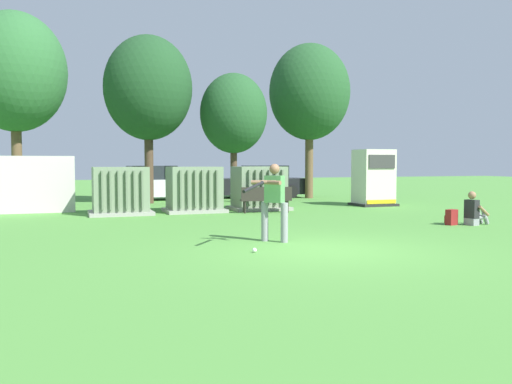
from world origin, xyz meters
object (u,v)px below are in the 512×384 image
transformer_mid_east (259,189)px  parked_car_left_of_center (263,183)px  backpack (451,217)px  parked_car_leftmost (149,184)px  generator_enclosure (374,178)px  batter (273,198)px  transformer_west (120,191)px  transformer_mid_west (194,190)px  seated_spectator (474,212)px  sports_ball (254,250)px  park_bench (266,198)px

transformer_mid_east → parked_car_left_of_center: 7.17m
backpack → parked_car_leftmost: parked_car_leftmost is taller
generator_enclosure → batter: (-7.59, -8.13, -0.16)m
transformer_west → backpack: transformer_west is taller
transformer_mid_west → generator_enclosure: bearing=2.6°
transformer_west → seated_spectator: size_ratio=2.18×
sports_ball → parked_car_leftmost: bearing=89.2°
generator_enclosure → transformer_west: bearing=-177.5°
backpack → park_bench: bearing=125.3°
batter → seated_spectator: batter is taller
generator_enclosure → backpack: generator_enclosure is taller
batter → transformer_mid_west: bearing=90.0°
backpack → parked_car_left_of_center: parked_car_left_of_center is taller
backpack → generator_enclosure: bearing=76.4°
parked_car_left_of_center → transformer_mid_west: bearing=-127.0°
park_bench → parked_car_leftmost: parked_car_leftmost is taller
backpack → parked_car_left_of_center: (-0.85, 13.17, 0.54)m
backpack → transformer_mid_east: bearing=118.1°
batter → backpack: size_ratio=3.95×
transformer_mid_west → transformer_mid_east: (2.50, 0.09, 0.00)m
park_bench → backpack: bearing=-54.7°
transformer_mid_west → park_bench: 2.62m
transformer_mid_east → park_bench: size_ratio=1.14×
transformer_mid_east → parked_car_left_of_center: size_ratio=0.48×
backpack → parked_car_left_of_center: size_ratio=0.10×
transformer_mid_west → parked_car_leftmost: 6.69m
transformer_mid_east → batter: bearing=-107.6°
park_bench → parked_car_leftmost: size_ratio=0.43×
transformer_mid_east → batter: 8.26m
batter → seated_spectator: (6.56, 1.17, -0.60)m
backpack → transformer_mid_west: bearing=133.0°
transformer_mid_west → sports_ball: (-0.85, -8.96, -0.74)m
backpack → parked_car_leftmost: size_ratio=0.10×
transformer_west → sports_ball: bearing=-78.9°
batter → backpack: (5.96, 1.39, -0.76)m
transformer_mid_west → parked_car_leftmost: same height
batter → parked_car_leftmost: size_ratio=0.40×
transformer_mid_east → sports_ball: transformer_mid_east is taller
park_bench → parked_car_leftmost: (-2.92, 7.88, 0.22)m
transformer_mid_east → parked_car_leftmost: bearing=115.4°
batter → parked_car_left_of_center: bearing=70.7°
parked_car_leftmost → transformer_west: bearing=-106.2°
park_bench → generator_enclosure: bearing=16.5°
batter → parked_car_leftmost: (-0.63, 14.44, -0.22)m
transformer_west → transformer_mid_east: (5.08, 0.20, 0.00)m
transformer_mid_east → parked_car_leftmost: 7.27m
generator_enclosure → backpack: 7.00m
transformer_mid_east → backpack: 7.38m
batter → park_bench: bearing=70.7°
seated_spectator → backpack: size_ratio=2.19×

